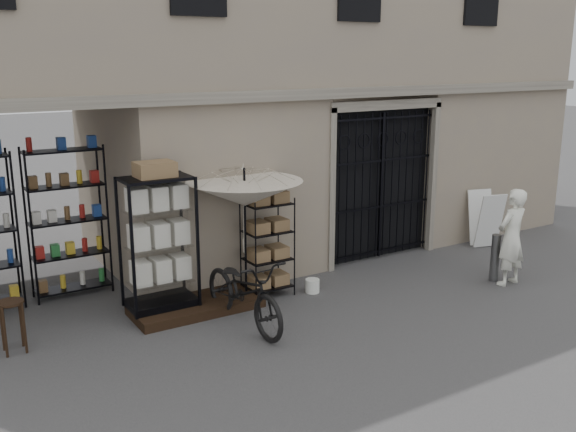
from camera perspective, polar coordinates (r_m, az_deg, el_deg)
ground at (r=10.21m, az=8.07°, el=-8.43°), size 80.00×80.00×0.00m
main_building at (r=12.77m, az=-3.24°, el=16.83°), size 14.00×4.00×9.00m
shop_recess at (r=10.39m, az=-21.93°, el=-0.22°), size 3.00×1.70×3.00m
shop_shelving at (r=10.93m, az=-22.54°, el=-0.97°), size 2.70×0.50×2.50m
iron_gate at (r=12.54m, az=7.82°, el=2.99°), size 2.50×0.21×3.00m
step_platform at (r=10.23m, az=-8.16°, el=-7.93°), size 2.00×0.90×0.15m
display_cabinet at (r=9.84m, az=-11.36°, el=-2.92°), size 1.17×0.98×2.18m
wire_rack at (r=10.55m, az=-1.84°, el=-2.84°), size 0.81×0.65×1.66m
market_umbrella at (r=10.08m, az=-3.89°, el=2.63°), size 1.73×1.76×2.63m
white_bucket at (r=10.87m, az=2.18°, el=-6.22°), size 0.28×0.28×0.23m
bicycle at (r=9.67m, az=-3.88°, el=-9.65°), size 0.77×1.11×2.05m
wooden_stool at (r=9.44m, az=-23.26°, el=-8.91°), size 0.38×0.38×0.73m
steel_bollard at (r=11.88m, az=17.92°, el=-3.56°), size 0.19×0.19×0.85m
shopkeeper at (r=11.92m, az=18.91°, el=-5.73°), size 0.77×1.75×0.41m
easel_sign at (r=13.90m, az=17.13°, el=-0.26°), size 0.69×0.75×1.14m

